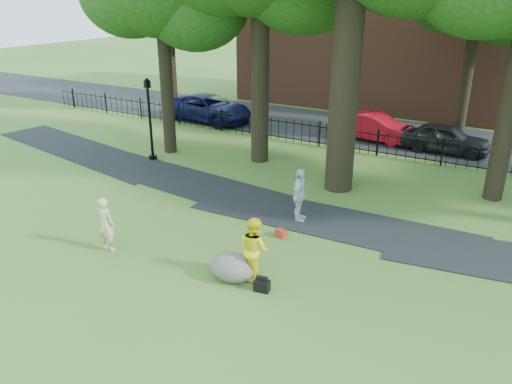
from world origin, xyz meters
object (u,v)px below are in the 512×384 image
Objects in this scene: lamppost at (150,121)px; red_sedan at (374,127)px; man at (254,249)px; woman at (106,224)px; boulder at (232,265)px.

lamppost is 0.87× the size of red_sedan.
lamppost reaches higher than man.
woman is 8.89m from lamppost.
boulder is 0.36× the size of lamppost.
man is 0.42× the size of red_sedan.
lamppost reaches higher than woman.
red_sedan is (-1.46, 15.04, -0.19)m from man.
red_sedan is at bearing -60.36° from man.
red_sedan is (7.95, 8.41, -1.15)m from lamppost.
lamppost is at bearing 142.05° from red_sedan.
man reaches higher than woman.
man is 15.11m from red_sedan.
man is 11.56m from lamppost.
red_sedan is at bearing -101.20° from woman.
lamppost is at bearing -57.39° from woman.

